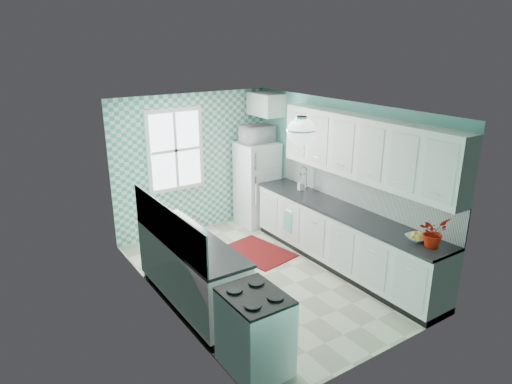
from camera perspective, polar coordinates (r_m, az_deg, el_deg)
floor at (r=6.95m, az=0.81°, el=-10.52°), size 3.00×4.40×0.02m
ceiling at (r=6.13m, az=0.92°, el=10.51°), size 3.00×4.40×0.02m
wall_back at (r=8.27m, az=-7.86°, el=3.55°), size 3.00×0.02×2.50m
wall_front at (r=4.92m, az=15.76°, el=-7.74°), size 3.00×0.02×2.50m
wall_left at (r=5.76m, az=-11.62°, el=-3.40°), size 0.02×4.40×2.50m
wall_right at (r=7.35m, az=10.61°, el=1.50°), size 0.02×4.40×2.50m
accent_wall at (r=8.25m, az=-7.80°, el=3.51°), size 3.00×0.01×2.50m
window at (r=8.01m, az=-10.05°, el=5.16°), size 1.04×0.05×1.44m
backsplash_right at (r=7.09m, az=12.69°, el=0.24°), size 0.02×3.60×0.51m
backsplash_left at (r=5.73m, az=-11.09°, el=-4.11°), size 0.02×2.15×0.51m
upper_cabinets_right at (r=6.66m, az=13.43°, el=5.32°), size 0.33×3.20×0.90m
upper_cabinet_fridge at (r=8.39m, az=1.14°, el=10.91°), size 0.40×0.74×0.40m
ceiling_light at (r=5.53m, az=5.66°, el=7.58°), size 0.34×0.34×0.35m
base_cabinets_right at (r=7.16m, az=10.66°, el=-5.83°), size 0.60×3.60×0.90m
countertop_right at (r=6.97m, az=10.80°, el=-2.34°), size 0.63×3.60×0.04m
base_cabinets_left at (r=6.15m, az=-8.16°, el=-9.98°), size 0.60×2.15×0.90m
countertop_left at (r=5.95m, az=-8.24°, el=-5.96°), size 0.63×2.15×0.04m
fridge at (r=8.58m, az=0.14°, el=1.06°), size 0.68×0.68×1.57m
stove at (r=5.01m, az=-0.16°, el=-16.93°), size 0.59×0.73×0.88m
sink at (r=7.74m, az=5.31°, el=0.15°), size 0.47×0.39×0.53m
rug at (r=7.64m, az=0.22°, el=-7.51°), size 0.98×1.25×0.02m
dish_towel at (r=7.61m, az=4.01°, el=-3.78°), size 0.10×0.21×0.34m
fruit_bowl at (r=6.17m, az=19.52°, el=-5.42°), size 0.30×0.30×0.07m
potted_plant at (r=6.00m, az=21.26°, el=-4.69°), size 0.34×0.30×0.38m
soap_bottle at (r=7.74m, az=5.60°, el=0.88°), size 0.09×0.09×0.18m
microwave at (r=8.35m, az=0.14°, el=7.25°), size 0.59×0.41×0.32m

